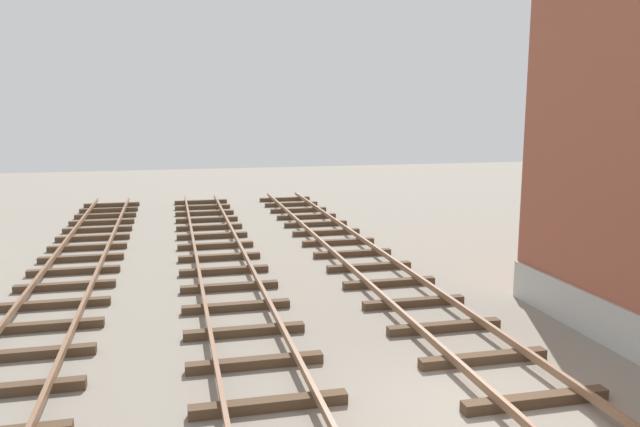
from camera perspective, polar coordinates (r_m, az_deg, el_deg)
name	(u,v)px	position (r m, az deg, el deg)	size (l,w,h in m)	color
ground_plane	(481,412)	(10.58, 14.34, -16.99)	(80.00, 80.00, 0.00)	gray
track_near_building	(536,398)	(10.96, 18.90, -15.47)	(2.50, 46.69, 0.32)	#4C3826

